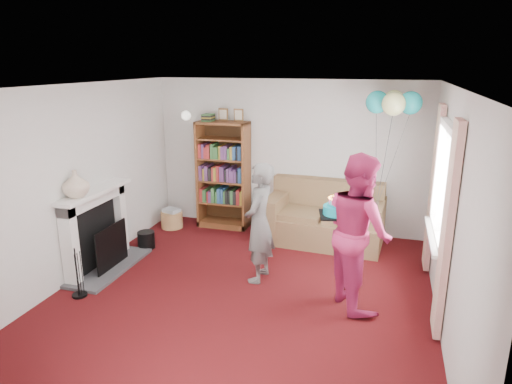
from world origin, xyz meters
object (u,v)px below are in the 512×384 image
(sofa, at_px, (325,220))
(person_striped, at_px, (259,223))
(person_magenta, at_px, (359,231))
(bookcase, at_px, (224,176))
(birthday_cake, at_px, (337,210))

(sofa, xyz_separation_m, person_striped, (-0.63, -1.58, 0.43))
(person_striped, xyz_separation_m, person_magenta, (1.26, -0.28, 0.12))
(person_striped, relative_size, person_magenta, 0.86)
(bookcase, height_order, sofa, bookcase)
(bookcase, distance_m, sofa, 1.87)
(sofa, bearing_deg, bookcase, 176.60)
(bookcase, height_order, person_striped, bookcase)
(birthday_cake, bearing_deg, sofa, 101.49)
(sofa, distance_m, person_striped, 1.76)
(person_magenta, xyz_separation_m, birthday_cake, (-0.26, 0.05, 0.21))
(person_magenta, bearing_deg, birthday_cake, 48.60)
(bookcase, relative_size, birthday_cake, 5.17)
(sofa, relative_size, person_striped, 1.15)
(sofa, distance_m, person_magenta, 2.04)
(person_striped, distance_m, person_magenta, 1.29)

